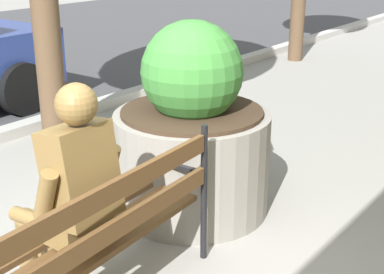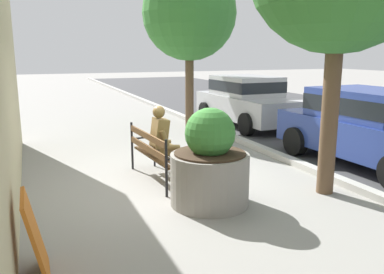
{
  "view_description": "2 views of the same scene",
  "coord_description": "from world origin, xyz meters",
  "views": [
    {
      "loc": [
        -1.99,
        -2.1,
        2.06
      ],
      "look_at": [
        1.15,
        0.35,
        0.6
      ],
      "focal_mm": 51.76,
      "sensor_mm": 36.0,
      "label": 1
    },
    {
      "loc": [
        6.47,
        -2.1,
        2.29
      ],
      "look_at": [
        -0.28,
        0.65,
        0.75
      ],
      "focal_mm": 37.55,
      "sensor_mm": 36.0,
      "label": 2
    }
  ],
  "objects": [
    {
      "name": "parked_car_blue",
      "position": [
        0.4,
        4.29,
        0.84
      ],
      "size": [
        4.15,
        2.02,
        1.56
      ],
      "color": "navy",
      "rests_on": "ground"
    },
    {
      "name": "bronze_statue_seated",
      "position": [
        -0.24,
        0.15,
        0.67
      ],
      "size": [
        0.63,
        0.77,
        1.37
      ],
      "color": "olive",
      "rests_on": "ground"
    },
    {
      "name": "concrete_planter",
      "position": [
        1.15,
        0.35,
        0.6
      ],
      "size": [
        1.2,
        1.2,
        1.49
      ],
      "color": "gray",
      "rests_on": "ground"
    },
    {
      "name": "park_bench",
      "position": [
        -0.27,
        -0.06,
        0.54
      ],
      "size": [
        1.83,
        0.66,
        0.95
      ],
      "color": "brown",
      "rests_on": "ground"
    },
    {
      "name": "curb_stone",
      "position": [
        0.0,
        2.9,
        0.06
      ],
      "size": [
        60.0,
        0.2,
        0.12
      ],
      "primitive_type": "cube",
      "color": "#B2AFA8",
      "rests_on": "ground"
    },
    {
      "name": "street_tree_near_bench",
      "position": [
        -5.06,
        2.51,
        3.42
      ],
      "size": [
        2.8,
        2.8,
        4.84
      ],
      "color": "brown",
      "rests_on": "ground"
    },
    {
      "name": "leaning_signboard",
      "position": [
        2.36,
        -2.15,
        0.45
      ],
      "size": [
        0.7,
        0.23,
        0.89
      ],
      "primitive_type": "cube",
      "rotation": [
        0.21,
        0.0,
        0.0
      ],
      "color": "#C6661E",
      "rests_on": "ground"
    },
    {
      "name": "ground_plane",
      "position": [
        0.0,
        0.0,
        0.0
      ],
      "size": [
        80.0,
        80.0,
        0.0
      ],
      "primitive_type": "plane",
      "color": "gray"
    },
    {
      "name": "parked_car_silver",
      "position": [
        -4.61,
        4.29,
        0.84
      ],
      "size": [
        4.15,
        2.02,
        1.56
      ],
      "color": "#B7B7BC",
      "rests_on": "ground"
    }
  ]
}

